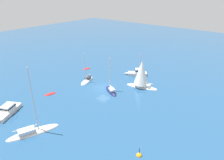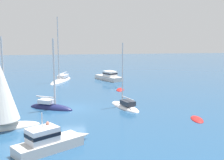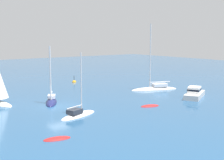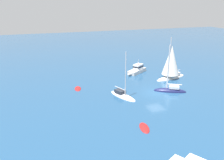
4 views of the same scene
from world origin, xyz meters
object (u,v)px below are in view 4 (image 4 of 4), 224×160
(sailboat_1, at_px, (123,95))
(skiff_1, at_px, (144,128))
(motor_cruiser, at_px, (137,70))
(sloop, at_px, (171,64))
(skiff, at_px, (78,89))
(ketch, at_px, (170,90))

(sailboat_1, distance_m, skiff_1, 9.40)
(skiff_1, xyz_separation_m, motor_cruiser, (-8.26, -19.60, 0.65))
(sloop, bearing_deg, skiff, -15.20)
(sloop, distance_m, skiff_1, 19.37)
(skiff, distance_m, motor_cruiser, 13.66)
(ketch, bearing_deg, skiff_1, 73.84)
(ketch, relative_size, skiff_1, 3.00)
(skiff, height_order, motor_cruiser, motor_cruiser)
(skiff, xyz_separation_m, sailboat_1, (-5.57, 5.27, 0.13))
(ketch, relative_size, sloop, 0.98)
(sloop, xyz_separation_m, motor_cruiser, (4.26, -5.08, -2.07))
(ketch, height_order, skiff_1, ketch)
(skiff, relative_size, skiff_1, 0.95)
(skiff, height_order, sailboat_1, sailboat_1)
(ketch, relative_size, sailboat_1, 1.09)
(ketch, distance_m, sloop, 7.32)
(skiff, distance_m, sailboat_1, 7.67)
(sloop, relative_size, skiff_1, 3.06)
(ketch, height_order, motor_cruiser, ketch)
(skiff_1, distance_m, motor_cruiser, 21.28)
(skiff, relative_size, ketch, 0.32)
(sloop, bearing_deg, skiff_1, 34.28)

